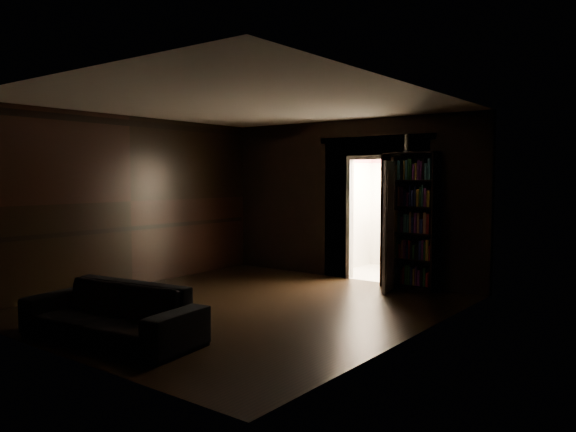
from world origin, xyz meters
The scene contains 9 objects.
ground centered at (0.00, 0.00, 0.00)m, with size 5.50×5.50×0.00m, color black.
room_walls centered at (-0.01, 1.07, 1.68)m, with size 5.02×5.61×2.84m.
kitchen_alcove centered at (0.50, 3.87, 1.21)m, with size 2.20×1.80×2.60m.
sofa centered at (-0.08, -2.10, 0.41)m, with size 2.12×0.92×0.81m, color black.
bookshelf centered at (1.25, 2.59, 1.10)m, with size 0.90×0.32×2.20m, color black.
refrigerator centered at (0.52, 4.11, 0.82)m, with size 0.74×0.68×1.65m, color white.
door centered at (1.06, 2.31, 1.02)m, with size 0.85×0.05×2.05m, color silver.
figurine centered at (1.14, 2.65, 2.35)m, with size 0.10×0.10×0.29m, color white.
bottles centered at (0.51, 4.05, 1.78)m, with size 0.62×0.08×0.25m, color black.
Camera 1 is at (5.16, -5.75, 1.80)m, focal length 35.00 mm.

